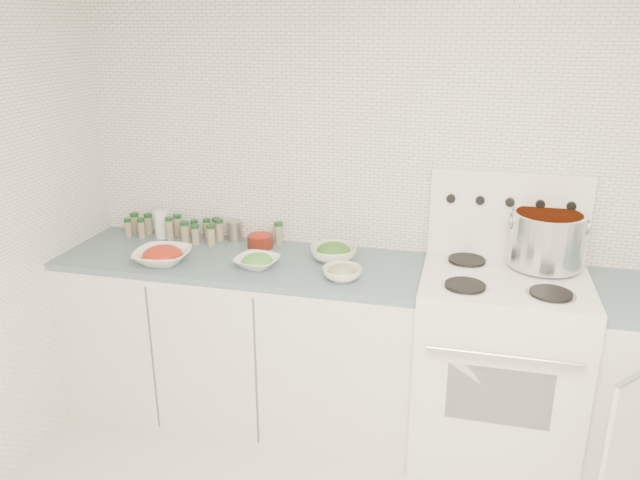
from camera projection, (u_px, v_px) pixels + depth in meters
The scene contains 12 objects.
room_walls at pixel (361, 212), 1.69m from camera, with size 3.54×3.04×2.52m.
counter_left at pixel (244, 337), 3.34m from camera, with size 1.85×0.62×0.90m.
stove at pixel (497, 359), 3.02m from camera, with size 0.76×0.70×1.36m.
stock_pot at pixel (547, 237), 2.93m from camera, with size 0.36×0.34×0.26m.
bowl_tomato at pixel (162, 255), 3.11m from camera, with size 0.30×0.30×0.09m.
bowl_snowpea at pixel (257, 261), 3.06m from camera, with size 0.24×0.24×0.07m.
bowl_broccoli at pixel (333, 252), 3.14m from camera, with size 0.29×0.29×0.09m.
bowl_zucchini at pixel (342, 272), 2.92m from camera, with size 0.24×0.24×0.07m.
bowl_pepper at pixel (260, 240), 3.33m from camera, with size 0.14×0.14×0.08m.
salt_canister at pixel (162, 224), 3.47m from camera, with size 0.08×0.08×0.15m, color white.
tin_can at pixel (235, 231), 3.43m from camera, with size 0.08×0.08×0.11m, color gray.
spice_cluster at pixel (189, 229), 3.44m from camera, with size 0.90×0.15×0.14m.
Camera 1 is at (0.28, -1.60, 2.05)m, focal length 35.00 mm.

